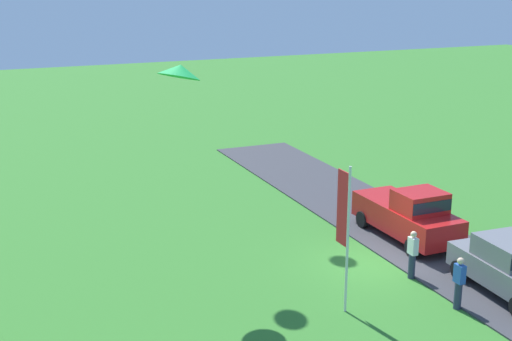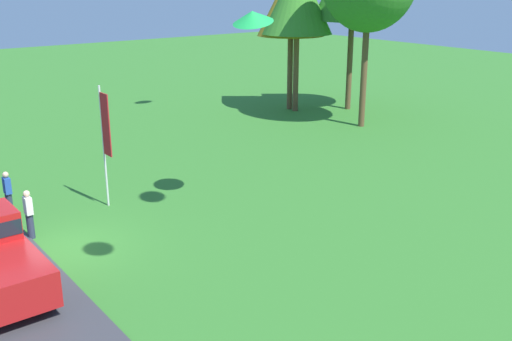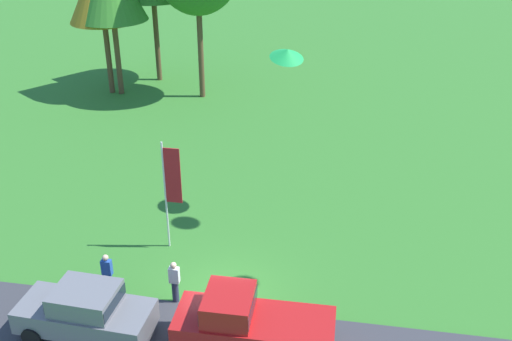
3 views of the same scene
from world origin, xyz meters
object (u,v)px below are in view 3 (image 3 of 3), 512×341
Objects in this scene: car_sedan_near_entrance at (86,310)px; flag_banner at (170,183)px; car_pickup_mid_row at (248,324)px; person_beside_suv at (108,274)px; kite_delta_low_drifter at (287,54)px; person_on_lawn at (175,282)px.

car_sedan_near_entrance is 5.93m from flag_banner.
car_pickup_mid_row reaches higher than car_sedan_near_entrance.
person_beside_suv is (-5.47, 1.97, -0.23)m from car_pickup_mid_row.
flag_banner reaches higher than car_sedan_near_entrance.
car_sedan_near_entrance is at bearing -178.12° from car_pickup_mid_row.
car_sedan_near_entrance is 0.96× the size of flag_banner.
flag_banner is at bearing -135.98° from kite_delta_low_drifter.
person_beside_suv is at bearing -113.68° from flag_banner.
person_on_lawn is 0.37× the size of flag_banner.
kite_delta_low_drifter is (3.97, 3.84, 4.20)m from flag_banner.
car_pickup_mid_row is at bearing -33.08° from person_on_lawn.
kite_delta_low_drifter reaches higher than person_beside_suv.
person_on_lawn is at bearing -72.80° from flag_banner.
kite_delta_low_drifter reaches higher than car_pickup_mid_row.
person_on_lawn is (2.35, 2.11, -0.16)m from car_sedan_near_entrance.
person_on_lawn is 9.98m from kite_delta_low_drifter.
car_pickup_mid_row is 2.94× the size of person_beside_suv.
car_sedan_near_entrance is 5.33m from car_pickup_mid_row.
car_pickup_mid_row reaches higher than person_on_lawn.
flag_banner is (-1.04, 3.34, 2.08)m from person_on_lawn.
kite_delta_low_drifter is at bearing 67.77° from person_on_lawn.
person_beside_suv is 0.37× the size of flag_banner.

